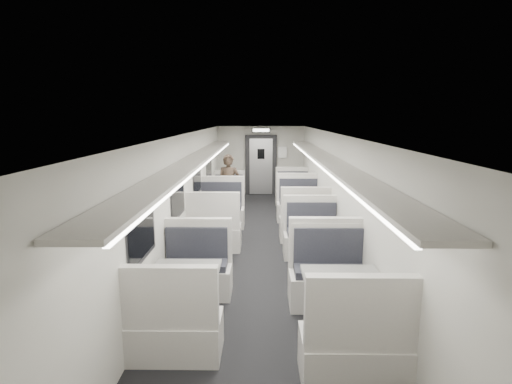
{
  "coord_description": "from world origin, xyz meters",
  "views": [
    {
      "loc": [
        -0.01,
        -7.98,
        2.74
      ],
      "look_at": [
        -0.11,
        0.54,
        1.12
      ],
      "focal_mm": 28.0,
      "sensor_mm": 36.0,
      "label": 1
    }
  ],
  "objects_px": {
    "booth_left_b": "(217,219)",
    "booth_right_b": "(302,213)",
    "booth_left_d": "(187,293)",
    "vestibule_door": "(261,165)",
    "booth_left_a": "(227,198)",
    "booth_left_c": "(208,244)",
    "passenger": "(229,186)",
    "booth_right_d": "(341,305)",
    "booth_right_a": "(295,197)",
    "booth_right_c": "(317,250)",
    "exit_sign": "(261,130)"
  },
  "relations": [
    {
      "from": "booth_left_b",
      "to": "booth_right_b",
      "type": "xyz_separation_m",
      "value": [
        2.0,
        0.65,
        -0.0
      ]
    },
    {
      "from": "booth_left_b",
      "to": "booth_left_d",
      "type": "xyz_separation_m",
      "value": [
        0.0,
        -3.84,
        -0.03
      ]
    },
    {
      "from": "booth_left_b",
      "to": "booth_right_b",
      "type": "relative_size",
      "value": 1.01
    },
    {
      "from": "booth_right_b",
      "to": "vestibule_door",
      "type": "bearing_deg",
      "value": 102.76
    },
    {
      "from": "booth_left_a",
      "to": "vestibule_door",
      "type": "xyz_separation_m",
      "value": [
        1.0,
        2.41,
        0.69
      ]
    },
    {
      "from": "booth_left_a",
      "to": "vestibule_door",
      "type": "distance_m",
      "value": 2.7
    },
    {
      "from": "booth_left_c",
      "to": "booth_right_b",
      "type": "relative_size",
      "value": 0.85
    },
    {
      "from": "passenger",
      "to": "vestibule_door",
      "type": "relative_size",
      "value": 0.83
    },
    {
      "from": "booth_left_a",
      "to": "booth_right_b",
      "type": "xyz_separation_m",
      "value": [
        2.0,
        -2.0,
        0.06
      ]
    },
    {
      "from": "passenger",
      "to": "vestibule_door",
      "type": "distance_m",
      "value": 3.42
    },
    {
      "from": "booth_left_c",
      "to": "booth_right_d",
      "type": "bearing_deg",
      "value": -52.46
    },
    {
      "from": "booth_left_a",
      "to": "vestibule_door",
      "type": "bearing_deg",
      "value": 67.5
    },
    {
      "from": "booth_right_a",
      "to": "booth_right_b",
      "type": "bearing_deg",
      "value": -90.0
    },
    {
      "from": "booth_left_c",
      "to": "booth_right_a",
      "type": "distance_m",
      "value": 4.74
    },
    {
      "from": "booth_left_d",
      "to": "passenger",
      "type": "height_order",
      "value": "passenger"
    },
    {
      "from": "booth_left_b",
      "to": "booth_left_c",
      "type": "height_order",
      "value": "booth_left_b"
    },
    {
      "from": "booth_left_c",
      "to": "booth_left_d",
      "type": "height_order",
      "value": "booth_left_d"
    },
    {
      "from": "booth_left_b",
      "to": "vestibule_door",
      "type": "bearing_deg",
      "value": 78.82
    },
    {
      "from": "booth_right_b",
      "to": "booth_right_c",
      "type": "height_order",
      "value": "booth_right_b"
    },
    {
      "from": "booth_left_a",
      "to": "vestibule_door",
      "type": "relative_size",
      "value": 0.94
    },
    {
      "from": "booth_left_d",
      "to": "booth_right_d",
      "type": "relative_size",
      "value": 0.93
    },
    {
      "from": "booth_left_d",
      "to": "passenger",
      "type": "distance_m",
      "value": 5.61
    },
    {
      "from": "vestibule_door",
      "to": "passenger",
      "type": "bearing_deg",
      "value": -104.75
    },
    {
      "from": "booth_left_a",
      "to": "booth_left_b",
      "type": "distance_m",
      "value": 2.65
    },
    {
      "from": "booth_left_c",
      "to": "vestibule_door",
      "type": "bearing_deg",
      "value": 81.47
    },
    {
      "from": "exit_sign",
      "to": "vestibule_door",
      "type": "bearing_deg",
      "value": 90.0
    },
    {
      "from": "booth_left_a",
      "to": "booth_right_b",
      "type": "distance_m",
      "value": 2.83
    },
    {
      "from": "booth_right_a",
      "to": "passenger",
      "type": "height_order",
      "value": "passenger"
    },
    {
      "from": "booth_right_b",
      "to": "booth_right_d",
      "type": "bearing_deg",
      "value": -90.0
    },
    {
      "from": "exit_sign",
      "to": "booth_left_c",
      "type": "bearing_deg",
      "value": -99.19
    },
    {
      "from": "booth_right_c",
      "to": "vestibule_door",
      "type": "relative_size",
      "value": 1.06
    },
    {
      "from": "booth_left_c",
      "to": "booth_right_a",
      "type": "height_order",
      "value": "booth_right_a"
    },
    {
      "from": "booth_left_c",
      "to": "booth_right_c",
      "type": "height_order",
      "value": "booth_right_c"
    },
    {
      "from": "booth_right_b",
      "to": "exit_sign",
      "type": "relative_size",
      "value": 3.75
    },
    {
      "from": "vestibule_door",
      "to": "booth_left_c",
      "type": "bearing_deg",
      "value": -98.53
    },
    {
      "from": "booth_right_b",
      "to": "booth_right_a",
      "type": "bearing_deg",
      "value": 90.0
    },
    {
      "from": "booth_left_a",
      "to": "booth_right_c",
      "type": "xyz_separation_m",
      "value": [
        2.0,
        -4.74,
        0.05
      ]
    },
    {
      "from": "booth_left_d",
      "to": "booth_right_b",
      "type": "relative_size",
      "value": 0.94
    },
    {
      "from": "booth_right_d",
      "to": "booth_right_b",
      "type": "bearing_deg",
      "value": 90.0
    },
    {
      "from": "booth_left_b",
      "to": "booth_right_c",
      "type": "relative_size",
      "value": 1.05
    },
    {
      "from": "booth_right_a",
      "to": "booth_right_d",
      "type": "height_order",
      "value": "booth_right_d"
    },
    {
      "from": "booth_left_d",
      "to": "booth_right_c",
      "type": "bearing_deg",
      "value": 41.02
    },
    {
      "from": "booth_right_d",
      "to": "booth_right_a",
      "type": "bearing_deg",
      "value": 90.0
    },
    {
      "from": "passenger",
      "to": "booth_right_a",
      "type": "bearing_deg",
      "value": 33.34
    },
    {
      "from": "booth_right_a",
      "to": "booth_right_d",
      "type": "distance_m",
      "value": 6.9
    },
    {
      "from": "booth_right_d",
      "to": "exit_sign",
      "type": "bearing_deg",
      "value": 96.5
    },
    {
      "from": "booth_left_b",
      "to": "passenger",
      "type": "relative_size",
      "value": 1.35
    },
    {
      "from": "booth_right_a",
      "to": "booth_right_b",
      "type": "distance_m",
      "value": 2.05
    },
    {
      "from": "vestibule_door",
      "to": "exit_sign",
      "type": "relative_size",
      "value": 3.39
    },
    {
      "from": "booth_left_d",
      "to": "booth_right_b",
      "type": "bearing_deg",
      "value": 65.95
    }
  ]
}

